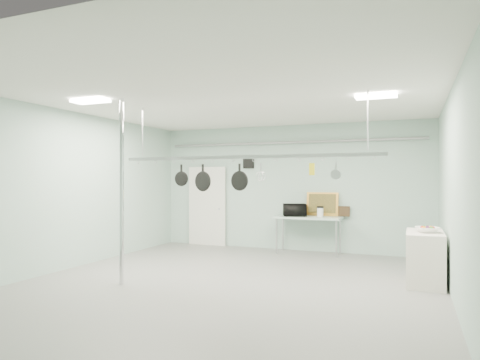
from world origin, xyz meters
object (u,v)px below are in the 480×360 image
at_px(microwave, 295,210).
at_px(skillet_right, 239,177).
at_px(pot_rack, 243,155).
at_px(side_cabinet, 425,258).
at_px(coffee_canister, 320,212).
at_px(skillet_left, 181,175).
at_px(skillet_mid, 203,178).
at_px(chrome_pole, 122,191).
at_px(fruit_bowl, 428,230).
at_px(prep_table, 308,219).

relative_size(microwave, skillet_right, 1.17).
bearing_deg(microwave, pot_rack, 67.34).
bearing_deg(pot_rack, microwave, 88.63).
relative_size(side_cabinet, coffee_canister, 5.61).
relative_size(pot_rack, coffee_canister, 22.42).
distance_m(skillet_left, skillet_mid, 0.45).
bearing_deg(skillet_right, chrome_pole, -143.72).
height_order(pot_rack, skillet_right, pot_rack).
bearing_deg(chrome_pole, fruit_bowl, 21.21).
bearing_deg(microwave, skillet_left, 46.55).
bearing_deg(fruit_bowl, pot_rack, -161.55).
distance_m(side_cabinet, skillet_mid, 4.14).
xyz_separation_m(fruit_bowl, skillet_left, (-4.23, -1.00, 0.95)).
xyz_separation_m(side_cabinet, skillet_right, (-3.02, -1.10, 1.40)).
xyz_separation_m(prep_table, skillet_mid, (-1.19, -3.30, 1.00)).
distance_m(coffee_canister, skillet_mid, 3.72).
relative_size(side_cabinet, microwave, 2.19).
distance_m(prep_table, skillet_mid, 3.65).
distance_m(prep_table, skillet_left, 3.84).
relative_size(chrome_pole, prep_table, 2.00).
height_order(side_cabinet, skillet_left, skillet_left).
height_order(chrome_pole, fruit_bowl, chrome_pole).
bearing_deg(skillet_right, side_cabinet, 30.06).
bearing_deg(skillet_left, chrome_pole, -127.65).
height_order(chrome_pole, side_cabinet, chrome_pole).
relative_size(prep_table, fruit_bowl, 4.14).
bearing_deg(coffee_canister, pot_rack, -101.70).
height_order(chrome_pole, skillet_mid, chrome_pole).
bearing_deg(skillet_left, skillet_right, -1.38).
xyz_separation_m(pot_rack, skillet_mid, (-0.79, 0.00, -0.40)).
bearing_deg(fruit_bowl, skillet_right, -161.96).
distance_m(pot_rack, skillet_left, 1.28).
bearing_deg(coffee_canister, chrome_pole, -121.53).
bearing_deg(microwave, coffee_canister, 166.27).
xyz_separation_m(coffee_canister, skillet_right, (-0.76, -3.31, 0.84)).
bearing_deg(skillet_right, coffee_canister, 87.17).
height_order(fruit_bowl, skillet_right, skillet_right).
bearing_deg(skillet_right, skillet_left, -169.94).
height_order(side_cabinet, pot_rack, pot_rack).
distance_m(skillet_left, skillet_right, 1.17).
bearing_deg(chrome_pole, microwave, 64.44).
xyz_separation_m(chrome_pole, skillet_mid, (1.11, 0.90, 0.23)).
xyz_separation_m(microwave, skillet_left, (-1.32, -3.23, 0.84)).
xyz_separation_m(pot_rack, microwave, (0.08, 3.23, -1.17)).
xyz_separation_m(microwave, skillet_mid, (-0.87, -3.23, 0.78)).
bearing_deg(skillet_mid, skillet_left, -165.49).
distance_m(coffee_canister, skillet_right, 3.50).
bearing_deg(chrome_pole, coffee_canister, 58.47).
relative_size(chrome_pole, fruit_bowl, 8.29).
relative_size(chrome_pole, skillet_mid, 6.38).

